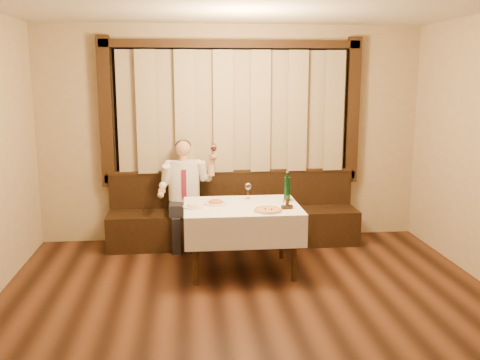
{
  "coord_description": "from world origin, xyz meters",
  "views": [
    {
      "loc": [
        -0.6,
        -3.98,
        2.16
      ],
      "look_at": [
        0.0,
        1.9,
        1.0
      ],
      "focal_mm": 40.0,
      "sensor_mm": 36.0,
      "label": 1
    }
  ],
  "objects": [
    {
      "name": "dining_table",
      "position": [
        0.0,
        1.7,
        0.65
      ],
      "size": [
        1.27,
        0.97,
        0.76
      ],
      "color": "black",
      "rests_on": "ground"
    },
    {
      "name": "seated_man",
      "position": [
        -0.63,
        2.64,
        0.8
      ],
      "size": [
        0.74,
        0.55,
        1.36
      ],
      "color": "black",
      "rests_on": "ground"
    },
    {
      "name": "green_bottle",
      "position": [
        0.53,
        1.84,
        0.9
      ],
      "size": [
        0.07,
        0.07,
        0.34
      ],
      "rotation": [
        0.0,
        0.0,
        -0.04
      ],
      "color": "#0E431B",
      "rests_on": "dining_table"
    },
    {
      "name": "cruet_caddy",
      "position": [
        0.47,
        1.49,
        0.8
      ],
      "size": [
        0.13,
        0.08,
        0.12
      ],
      "rotation": [
        0.0,
        0.0,
        0.25
      ],
      "color": "black",
      "rests_on": "dining_table"
    },
    {
      "name": "pasta_cream",
      "position": [
        -0.53,
        1.65,
        0.79
      ],
      "size": [
        0.23,
        0.23,
        0.08
      ],
      "rotation": [
        0.0,
        0.0,
        0.42
      ],
      "color": "white",
      "rests_on": "dining_table"
    },
    {
      "name": "table_wine_glass",
      "position": [
        0.1,
        2.0,
        0.89
      ],
      "size": [
        0.07,
        0.07,
        0.19
      ],
      "rotation": [
        0.0,
        0.0,
        0.39
      ],
      "color": "white",
      "rests_on": "dining_table"
    },
    {
      "name": "pizza",
      "position": [
        0.25,
        1.4,
        0.77
      ],
      "size": [
        0.31,
        0.31,
        0.03
      ],
      "rotation": [
        0.0,
        0.0,
        0.12
      ],
      "color": "white",
      "rests_on": "dining_table"
    },
    {
      "name": "banquette",
      "position": [
        0.0,
        2.72,
        0.31
      ],
      "size": [
        3.2,
        0.61,
        0.94
      ],
      "color": "black",
      "rests_on": "ground"
    },
    {
      "name": "pasta_red",
      "position": [
        -0.28,
        1.8,
        0.79
      ],
      "size": [
        0.27,
        0.27,
        0.09
      ],
      "rotation": [
        0.0,
        0.0,
        -0.26
      ],
      "color": "white",
      "rests_on": "dining_table"
    },
    {
      "name": "room",
      "position": [
        -0.0,
        0.97,
        1.5
      ],
      "size": [
        5.01,
        6.01,
        2.81
      ],
      "color": "black",
      "rests_on": "ground"
    }
  ]
}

